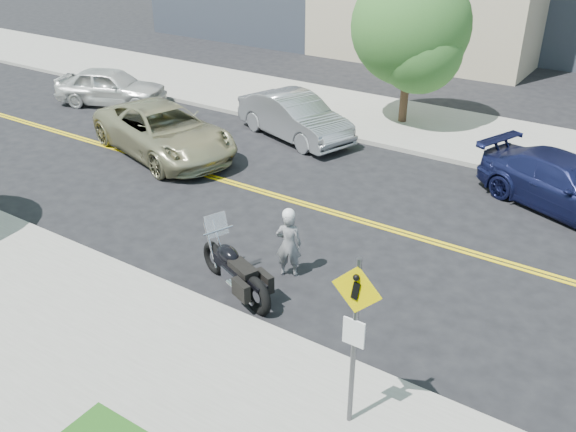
% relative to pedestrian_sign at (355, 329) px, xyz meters
% --- Properties ---
extents(ground_plane, '(120.00, 120.00, 0.00)m').
position_rel_pedestrian_sign_xyz_m(ground_plane, '(-4.20, 6.31, -1.96)').
color(ground_plane, black).
rests_on(ground_plane, ground).
extents(sidewalk_near, '(60.00, 5.00, 0.15)m').
position_rel_pedestrian_sign_xyz_m(sidewalk_near, '(-4.20, -1.19, -1.89)').
color(sidewalk_near, '#9E9B91').
rests_on(sidewalk_near, ground_plane).
extents(sidewalk_far, '(60.00, 5.00, 0.15)m').
position_rel_pedestrian_sign_xyz_m(sidewalk_far, '(-4.20, 13.81, -1.89)').
color(sidewalk_far, '#9E9B91').
rests_on(sidewalk_far, ground_plane).
extents(pedestrian_sign, '(0.78, 0.08, 3.00)m').
position_rel_pedestrian_sign_xyz_m(pedestrian_sign, '(0.00, 0.00, 0.00)').
color(pedestrian_sign, '#4C4C51').
rests_on(pedestrian_sign, sidewalk_near).
extents(motorcyclist, '(0.67, 0.58, 1.65)m').
position_rel_pedestrian_sign_xyz_m(motorcyclist, '(-3.23, 3.16, -1.14)').
color(motorcyclist, '#99999D').
rests_on(motorcyclist, ground).
extents(motorcycle, '(2.61, 1.62, 1.53)m').
position_rel_pedestrian_sign_xyz_m(motorcycle, '(-3.83, 2.01, -1.20)').
color(motorcycle, black).
rests_on(motorcycle, ground).
extents(suv, '(6.18, 4.09, 1.58)m').
position_rel_pedestrian_sign_xyz_m(suv, '(-10.55, 6.93, -1.17)').
color(suv, tan).
rests_on(suv, ground).
extents(parked_car_white, '(4.70, 3.24, 1.49)m').
position_rel_pedestrian_sign_xyz_m(parked_car_white, '(-16.04, 9.64, -1.22)').
color(parked_car_white, silver).
rests_on(parked_car_white, ground).
extents(parked_car_silver, '(4.91, 2.97, 1.53)m').
position_rel_pedestrian_sign_xyz_m(parked_car_silver, '(-7.85, 10.51, -1.20)').
color(parked_car_silver, '#94969A').
rests_on(parked_car_silver, ground).
extents(parked_car_blue, '(5.33, 3.68, 1.43)m').
position_rel_pedestrian_sign_xyz_m(parked_car_blue, '(1.18, 9.88, -1.24)').
color(parked_car_blue, '#191D4B').
rests_on(parked_car_blue, ground).
extents(tree_far_a, '(4.10, 4.10, 5.60)m').
position_rel_pedestrian_sign_xyz_m(tree_far_a, '(-5.28, 13.83, 1.59)').
color(tree_far_a, '#382619').
rests_on(tree_far_a, ground).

